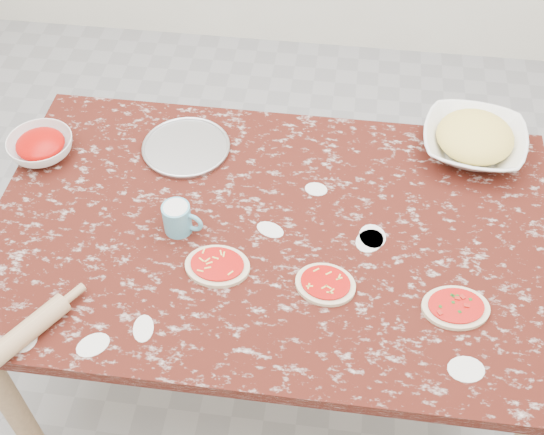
% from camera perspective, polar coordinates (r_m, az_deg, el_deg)
% --- Properties ---
extents(ground, '(4.00, 4.00, 0.00)m').
position_cam_1_polar(ground, '(2.54, -0.00, -12.02)').
color(ground, gray).
extents(worktable, '(1.60, 1.00, 0.75)m').
position_cam_1_polar(worktable, '(1.98, -0.00, -2.54)').
color(worktable, '#3A110B').
rests_on(worktable, ground).
extents(pizza_tray, '(0.34, 0.34, 0.01)m').
position_cam_1_polar(pizza_tray, '(2.16, -7.16, 5.77)').
color(pizza_tray, '#B2B2B7').
rests_on(pizza_tray, worktable).
extents(sauce_bowl, '(0.25, 0.25, 0.06)m').
position_cam_1_polar(sauce_bowl, '(2.22, -18.65, 5.58)').
color(sauce_bowl, white).
rests_on(sauce_bowl, worktable).
extents(cheese_bowl, '(0.35, 0.35, 0.08)m').
position_cam_1_polar(cheese_bowl, '(2.20, 16.41, 6.03)').
color(cheese_bowl, white).
rests_on(cheese_bowl, worktable).
extents(flour_mug, '(0.12, 0.08, 0.09)m').
position_cam_1_polar(flour_mug, '(1.90, -7.81, -0.06)').
color(flour_mug, '#55A2BC').
rests_on(flour_mug, worktable).
extents(pizza_left, '(0.18, 0.14, 0.02)m').
position_cam_1_polar(pizza_left, '(1.83, -4.57, -4.03)').
color(pizza_left, beige).
rests_on(pizza_left, worktable).
extents(pizza_mid, '(0.18, 0.16, 0.02)m').
position_cam_1_polar(pizza_mid, '(1.80, 4.47, -5.55)').
color(pizza_mid, beige).
rests_on(pizza_mid, worktable).
extents(pizza_right, '(0.19, 0.15, 0.02)m').
position_cam_1_polar(pizza_right, '(1.81, 15.03, -7.23)').
color(pizza_right, beige).
rests_on(pizza_right, worktable).
extents(rolling_pin, '(0.19, 0.25, 0.05)m').
position_cam_1_polar(rolling_pin, '(1.79, -20.17, -9.28)').
color(rolling_pin, tan).
rests_on(rolling_pin, worktable).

